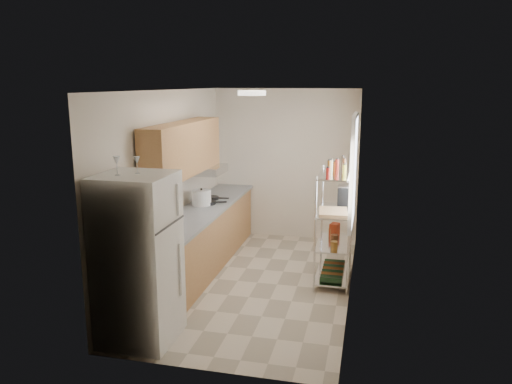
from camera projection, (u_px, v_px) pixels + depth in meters
The scene contains 16 objects.
room at pixel (257, 190), 6.58m from camera, with size 2.52×4.42×2.62m.
counter_run at pixel (204, 237), 7.38m from camera, with size 0.63×3.51×0.90m.
upper_cabinets at pixel (184, 149), 6.80m from camera, with size 0.33×2.20×0.72m, color #AD7C4A.
range_hood at pixel (207, 169), 7.64m from camera, with size 0.50×0.60×0.12m, color #B7BABC.
window at pixel (353, 171), 6.59m from camera, with size 0.06×1.00×1.46m, color white.
bakers_rack at pixel (335, 203), 6.68m from camera, with size 0.45×0.90×1.73m.
ceiling_dome at pixel (252, 93), 6.02m from camera, with size 0.34×0.34×0.06m, color white.
refrigerator at pixel (138, 259), 5.19m from camera, with size 0.74×0.74×1.79m, color silver.
wine_glass_a at pixel (137, 165), 5.00m from camera, with size 0.06×0.06×0.17m, color silver, non-canonical shape.
wine_glass_b at pixel (117, 166), 4.90m from camera, with size 0.07×0.07×0.19m, color silver, non-canonical shape.
rice_cooker at pixel (202, 198), 7.43m from camera, with size 0.28×0.28×0.23m, color silver.
frying_pan_large at pixel (207, 203), 7.52m from camera, with size 0.26×0.26×0.04m, color black.
frying_pan_small at pixel (212, 198), 7.82m from camera, with size 0.22×0.22×0.05m, color black.
cutting_board at pixel (333, 212), 6.57m from camera, with size 0.37×0.48×0.03m, color tan.
espresso_machine at pixel (344, 195), 6.97m from camera, with size 0.16×0.25×0.29m, color black.
storage_bag at pixel (335, 229), 7.10m from camera, with size 0.11×0.15×0.18m, color #A43114.
Camera 1 is at (1.44, -6.27, 2.69)m, focal length 35.00 mm.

